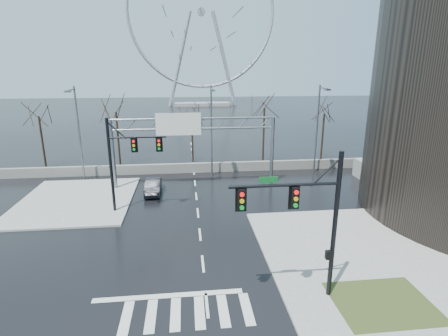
{
  "coord_description": "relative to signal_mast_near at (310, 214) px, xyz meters",
  "views": [
    {
      "loc": [
        -0.82,
        -19.36,
        11.8
      ],
      "look_at": [
        2.18,
        7.57,
        4.0
      ],
      "focal_mm": 28.0,
      "sensor_mm": 36.0,
      "label": 1
    }
  ],
  "objects": [
    {
      "name": "ferris_wheel",
      "position": [
        -0.14,
        99.04,
        21.26
      ],
      "size": [
        45.0,
        6.0,
        50.91
      ],
      "color": "gray",
      "rests_on": "ground"
    },
    {
      "name": "ground",
      "position": [
        -5.14,
        4.04,
        -4.87
      ],
      "size": [
        260.0,
        260.0,
        0.0
      ],
      "primitive_type": "plane",
      "color": "black",
      "rests_on": "ground"
    },
    {
      "name": "sidewalk_far",
      "position": [
        -16.14,
        16.04,
        -4.8
      ],
      "size": [
        10.0,
        12.0,
        0.15
      ],
      "primitive_type": "cube",
      "color": "gray",
      "rests_on": "ground"
    },
    {
      "name": "sign_gantry",
      "position": [
        -5.52,
        19.0,
        0.31
      ],
      "size": [
        16.36,
        0.4,
        7.6
      ],
      "color": "slate",
      "rests_on": "ground"
    },
    {
      "name": "tree_center",
      "position": [
        -5.14,
        28.54,
        0.3
      ],
      "size": [
        3.25,
        3.25,
        6.5
      ],
      "color": "black",
      "rests_on": "ground"
    },
    {
      "name": "signal_mast_far",
      "position": [
        -11.01,
        13.0,
        -0.04
      ],
      "size": [
        4.72,
        0.41,
        8.0
      ],
      "color": "black",
      "rests_on": "ground"
    },
    {
      "name": "tree_left",
      "position": [
        -14.14,
        27.54,
        1.1
      ],
      "size": [
        3.75,
        3.75,
        7.5
      ],
      "color": "black",
      "rests_on": "ground"
    },
    {
      "name": "streetlight_mid",
      "position": [
        -3.14,
        22.2,
        1.01
      ],
      "size": [
        0.5,
        2.55,
        10.0
      ],
      "color": "slate",
      "rests_on": "ground"
    },
    {
      "name": "barrier_wall",
      "position": [
        -5.14,
        24.04,
        -4.32
      ],
      "size": [
        52.0,
        0.5,
        1.1
      ],
      "primitive_type": "cube",
      "color": "slate",
      "rests_on": "ground"
    },
    {
      "name": "grass_strip",
      "position": [
        3.86,
        -0.96,
        -4.72
      ],
      "size": [
        5.0,
        4.0,
        0.02
      ],
      "primitive_type": "cube",
      "color": "#343E19",
      "rests_on": "sidewalk_near"
    },
    {
      "name": "tree_far_right",
      "position": [
        11.86,
        28.04,
        0.54
      ],
      "size": [
        3.4,
        3.4,
        6.8
      ],
      "color": "black",
      "rests_on": "ground"
    },
    {
      "name": "tree_right",
      "position": [
        3.86,
        27.54,
        1.34
      ],
      "size": [
        3.9,
        3.9,
        7.8
      ],
      "color": "black",
      "rests_on": "ground"
    },
    {
      "name": "tree_far_left",
      "position": [
        -23.14,
        28.04,
        0.7
      ],
      "size": [
        3.5,
        3.5,
        7.0
      ],
      "color": "black",
      "rests_on": "ground"
    },
    {
      "name": "streetlight_left",
      "position": [
        -17.14,
        22.2,
        1.01
      ],
      "size": [
        0.5,
        2.55,
        10.0
      ],
      "color": "slate",
      "rests_on": "ground"
    },
    {
      "name": "sidewalk_right_ext",
      "position": [
        4.86,
        6.04,
        -4.8
      ],
      "size": [
        12.0,
        10.0,
        0.15
      ],
      "primitive_type": "cube",
      "color": "gray",
      "rests_on": "ground"
    },
    {
      "name": "streetlight_right",
      "position": [
        8.86,
        22.2,
        1.01
      ],
      "size": [
        0.5,
        2.55,
        10.0
      ],
      "color": "slate",
      "rests_on": "ground"
    },
    {
      "name": "signal_mast_near",
      "position": [
        0.0,
        0.0,
        0.0
      ],
      "size": [
        5.52,
        0.41,
        8.0
      ],
      "color": "black",
      "rests_on": "ground"
    },
    {
      "name": "car",
      "position": [
        -9.28,
        17.37,
        -4.19
      ],
      "size": [
        1.45,
        4.12,
        1.36
      ],
      "primitive_type": "imported",
      "rotation": [
        0.0,
        0.0,
        0.0
      ],
      "color": "black",
      "rests_on": "ground"
    }
  ]
}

